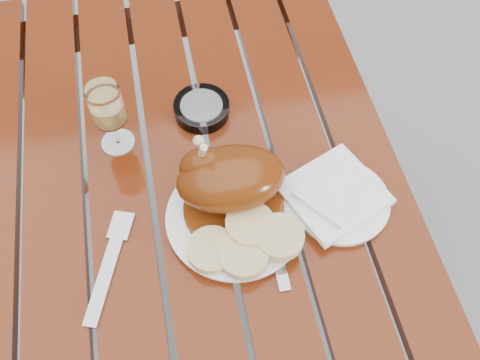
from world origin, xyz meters
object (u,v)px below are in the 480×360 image
at_px(table, 199,275).
at_px(ashtray, 202,109).
at_px(side_plate, 340,201).
at_px(wine_glass, 110,118).
at_px(dinner_plate, 236,218).

height_order(table, ashtray, ashtray).
distance_m(side_plate, ashtray, 0.32).
distance_m(table, wine_glass, 0.48).
bearing_deg(dinner_plate, side_plate, -1.34).
xyz_separation_m(side_plate, ashtray, (-0.20, 0.25, 0.01)).
distance_m(dinner_plate, side_plate, 0.19).
bearing_deg(side_plate, dinner_plate, 178.66).
bearing_deg(ashtray, table, -108.65).
relative_size(table, wine_glass, 8.08).
relative_size(table, dinner_plate, 5.00).
distance_m(table, ashtray, 0.43).
bearing_deg(dinner_plate, ashtray, 94.30).
relative_size(dinner_plate, side_plate, 1.38).
height_order(wine_glass, side_plate, wine_glass).
bearing_deg(ashtray, dinner_plate, -85.70).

